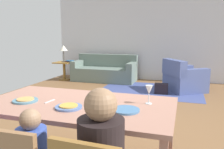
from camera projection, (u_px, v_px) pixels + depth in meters
ground_plane at (125, 111)px, 4.38m from camera, size 6.41×6.54×0.02m
back_wall at (152, 38)px, 7.26m from camera, size 6.41×0.10×2.70m
dining_table at (77, 109)px, 2.31m from camera, size 1.91×1.02×0.76m
plate_near_man at (25, 101)px, 2.34m from camera, size 0.25×0.25×0.02m
pizza_near_man at (25, 99)px, 2.34m from camera, size 0.17×0.17×0.01m
plate_near_child at (69, 107)px, 2.12m from camera, size 0.25×0.25×0.02m
pizza_near_child at (69, 106)px, 2.12m from camera, size 0.17×0.17×0.01m
plate_near_woman at (126, 110)px, 2.04m from camera, size 0.25×0.25×0.02m
wine_glass at (149, 91)px, 2.24m from camera, size 0.07×0.07×0.19m
fork at (50, 101)px, 2.33m from camera, size 0.04×0.15×0.01m
knife at (97, 101)px, 2.34m from camera, size 0.06×0.17×0.01m
area_rug at (151, 90)px, 6.04m from camera, size 2.60×1.80×0.01m
couch at (105, 71)px, 7.27m from camera, size 1.97×0.86×0.82m
armchair at (183, 79)px, 5.90m from camera, size 1.19×1.19×0.82m
side_table at (64, 68)px, 7.40m from camera, size 0.56×0.56×0.58m
table_lamp at (64, 49)px, 7.29m from camera, size 0.26×0.26×0.54m
book_lower at (69, 62)px, 7.37m from camera, size 0.22×0.16×0.03m
book_upper at (70, 61)px, 7.31m from camera, size 0.22×0.16×0.03m
handbag at (161, 89)px, 5.64m from camera, size 0.32×0.16×0.26m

